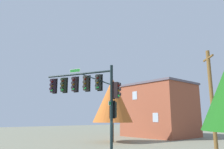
{
  "coord_description": "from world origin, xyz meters",
  "views": [
    {
      "loc": [
        -11.33,
        9.55,
        2.72
      ],
      "look_at": [
        0.11,
        -0.14,
        5.76
      ],
      "focal_mm": 34.45,
      "sensor_mm": 36.0,
      "label": 1
    }
  ],
  "objects_px": {
    "utility_pole": "(212,99)",
    "brick_building": "(159,110)",
    "signal_pole_assembly": "(89,91)",
    "tree_near": "(113,100)"
  },
  "relations": [
    {
      "from": "utility_pole",
      "to": "tree_near",
      "type": "bearing_deg",
      "value": -1.8
    },
    {
      "from": "utility_pole",
      "to": "brick_building",
      "type": "bearing_deg",
      "value": -39.02
    },
    {
      "from": "signal_pole_assembly",
      "to": "utility_pole",
      "type": "relative_size",
      "value": 0.81
    },
    {
      "from": "signal_pole_assembly",
      "to": "utility_pole",
      "type": "height_order",
      "value": "utility_pole"
    },
    {
      "from": "utility_pole",
      "to": "signal_pole_assembly",
      "type": "bearing_deg",
      "value": 53.21
    },
    {
      "from": "utility_pole",
      "to": "brick_building",
      "type": "distance_m",
      "value": 16.86
    },
    {
      "from": "signal_pole_assembly",
      "to": "tree_near",
      "type": "distance_m",
      "value": 10.08
    },
    {
      "from": "utility_pole",
      "to": "brick_building",
      "type": "relative_size",
      "value": 0.82
    },
    {
      "from": "signal_pole_assembly",
      "to": "tree_near",
      "type": "xyz_separation_m",
      "value": [
        6.42,
        -7.76,
        0.15
      ]
    },
    {
      "from": "brick_building",
      "to": "signal_pole_assembly",
      "type": "bearing_deg",
      "value": 112.81
    }
  ]
}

